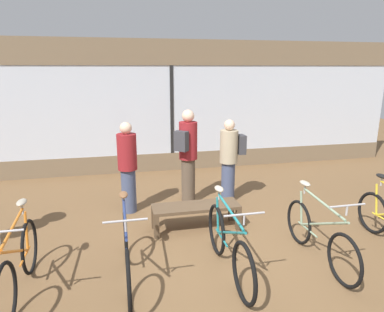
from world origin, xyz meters
The scene contains 10 objects.
ground_plane centered at (0.00, 0.00, 0.00)m, with size 24.00×24.00×0.00m, color brown.
shop_back_wall centered at (0.00, 4.17, 1.64)m, with size 12.00×0.08×3.20m.
bicycle_far_left centered at (-2.50, -0.41, 0.39)m, with size 0.46×1.69×1.03m.
bicycle_left centered at (-1.30, -0.39, 0.38)m, with size 0.46×1.69×1.02m.
bicycle_center centered at (-0.05, -0.51, 0.39)m, with size 0.46×1.77×1.03m.
bicycle_right centered at (1.23, -0.48, 0.37)m, with size 0.46×1.71×1.01m.
display_bench centered at (-0.16, 0.79, 0.34)m, with size 1.40×0.44×0.41m.
customer_near_rack centered at (-0.07, 1.90, 0.98)m, with size 0.54×0.55×1.80m.
customer_by_window centered at (0.74, 1.83, 0.87)m, with size 0.48×0.34×1.61m.
customer_mid_floor centered at (-1.19, 1.73, 0.86)m, with size 0.42×0.42×1.64m.
Camera 1 is at (-1.32, -4.18, 2.54)m, focal length 32.00 mm.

